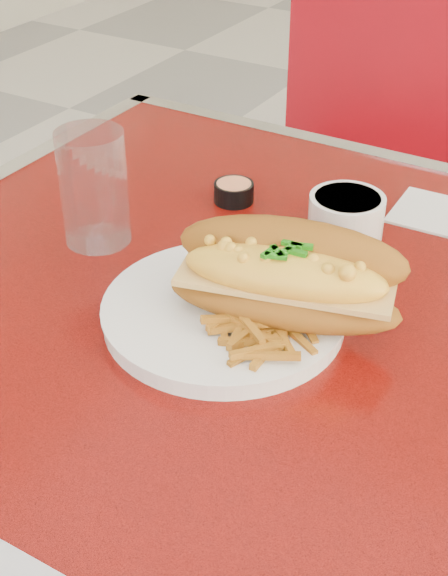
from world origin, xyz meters
The scene contains 9 objects.
diner_table centered at (0.00, 0.00, 0.61)m, with size 1.23×0.83×0.77m.
dinner_plate centered at (-0.16, -0.06, 0.78)m, with size 0.28×0.28×0.02m.
mac_hoagie centered at (-0.11, -0.04, 0.83)m, with size 0.25×0.17×0.10m.
fries_pile centered at (-0.10, -0.08, 0.80)m, with size 0.09×0.09×0.03m, color #BC7A20, non-canonical shape.
fork centered at (-0.12, -0.02, 0.79)m, with size 0.09×0.12×0.00m.
gravy_ramekin centered at (-0.13, 0.16, 0.80)m, with size 0.09×0.09×0.05m.
sauce_cup_left centered at (-0.28, 0.17, 0.78)m, with size 0.05×0.05×0.03m.
water_tumbler centered at (-0.38, 0.00, 0.84)m, with size 0.08×0.08×0.14m, color #A8C5D8.
paper_napkin centered at (-0.05, 0.27, 0.77)m, with size 0.10×0.10×0.00m, color silver.
Camera 1 is at (0.17, -0.63, 1.26)m, focal length 50.00 mm.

